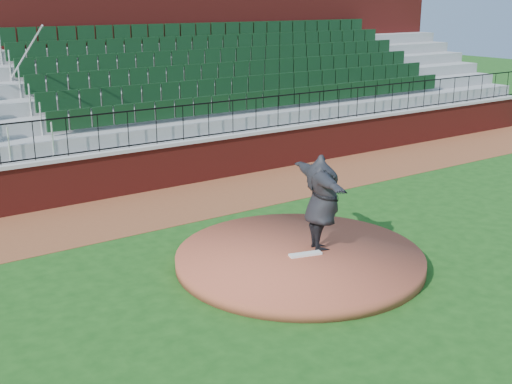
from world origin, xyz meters
TOP-DOWN VIEW (x-y plane):
  - ground at (0.00, 0.00)m, footprint 90.00×90.00m
  - warning_track at (0.00, 5.40)m, footprint 34.00×3.20m
  - field_wall at (0.00, 7.00)m, footprint 34.00×0.35m
  - wall_cap at (0.00, 7.00)m, footprint 34.00×0.45m
  - wall_railing at (0.00, 7.00)m, footprint 34.00×0.05m
  - seating_stands at (0.00, 9.72)m, footprint 34.00×5.10m
  - concourse_wall at (0.00, 12.52)m, footprint 34.00×0.50m
  - pitchers_mound at (0.25, 0.30)m, footprint 5.06×5.06m
  - pitching_rubber at (0.27, 0.14)m, footprint 0.70×0.35m
  - pitcher at (0.76, 0.25)m, footprint 1.42×2.56m

SIDE VIEW (x-z plane):
  - ground at x=0.00m, z-range 0.00..0.00m
  - warning_track at x=0.00m, z-range 0.00..0.01m
  - pitchers_mound at x=0.25m, z-range 0.00..0.25m
  - pitching_rubber at x=0.27m, z-range 0.25..0.30m
  - field_wall at x=0.00m, z-range 0.00..1.20m
  - wall_cap at x=0.00m, z-range 1.20..1.30m
  - pitcher at x=0.76m, z-range 0.25..2.26m
  - wall_railing at x=0.00m, z-range 1.30..2.30m
  - seating_stands at x=0.00m, z-range 0.00..4.60m
  - concourse_wall at x=0.00m, z-range 0.00..5.50m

